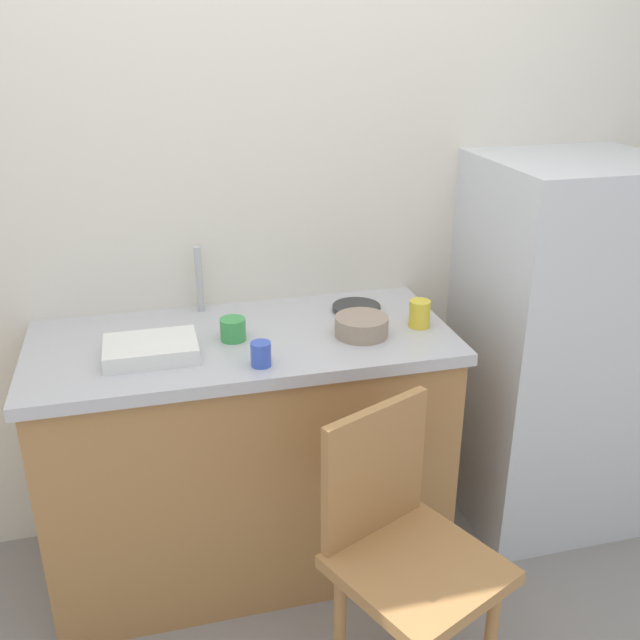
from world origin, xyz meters
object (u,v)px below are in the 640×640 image
at_px(chair, 403,549).
at_px(dish_tray, 151,349).
at_px(cup_blue, 261,354).
at_px(cup_green, 233,329).
at_px(hotplate, 356,308).
at_px(refrigerator, 555,348).
at_px(cup_yellow, 420,314).
at_px(terracotta_bowl, 361,326).

bearing_deg(chair, dish_tray, 112.96).
distance_m(chair, cup_blue, 0.68).
bearing_deg(dish_tray, cup_green, 13.34).
xyz_separation_m(dish_tray, cup_blue, (0.31, -0.14, 0.01)).
bearing_deg(hotplate, refrigerator, -8.05).
bearing_deg(cup_yellow, hotplate, 131.18).
relative_size(dish_tray, cup_green, 3.39).
relative_size(refrigerator, chair, 1.59).
relative_size(hotplate, cup_green, 2.06).
height_order(chair, terracotta_bowl, terracotta_bowl).
height_order(dish_tray, cup_green, cup_green).
height_order(cup_green, cup_blue, cup_blue).
bearing_deg(hotplate, cup_blue, -139.59).
distance_m(hotplate, cup_green, 0.48).
xyz_separation_m(chair, cup_blue, (-0.31, 0.43, 0.43)).
height_order(terracotta_bowl, cup_yellow, cup_yellow).
relative_size(refrigerator, terracotta_bowl, 8.09).
distance_m(terracotta_bowl, cup_blue, 0.38).
xyz_separation_m(chair, hotplate, (0.10, 0.77, 0.40)).
xyz_separation_m(terracotta_bowl, cup_blue, (-0.36, -0.14, 0.01)).
xyz_separation_m(hotplate, cup_blue, (-0.40, -0.34, 0.03)).
bearing_deg(dish_tray, terracotta_bowl, -0.53).
height_order(chair, cup_yellow, cup_yellow).
height_order(refrigerator, terracotta_bowl, refrigerator).
bearing_deg(terracotta_bowl, dish_tray, 179.47).
xyz_separation_m(terracotta_bowl, cup_yellow, (0.21, 0.02, 0.01)).
bearing_deg(refrigerator, terracotta_bowl, -172.94).
xyz_separation_m(dish_tray, hotplate, (0.72, 0.20, -0.02)).
bearing_deg(cup_blue, refrigerator, 11.55).
xyz_separation_m(hotplate, cup_yellow, (0.16, -0.19, 0.04)).
bearing_deg(cup_blue, hotplate, 40.41).
bearing_deg(hotplate, chair, -97.04).
bearing_deg(cup_blue, cup_green, 104.87).
distance_m(chair, hotplate, 0.88).
distance_m(hotplate, cup_yellow, 0.25).
height_order(hotplate, cup_blue, cup_blue).
bearing_deg(refrigerator, chair, -141.80).
xyz_separation_m(cup_blue, cup_yellow, (0.56, 0.16, 0.01)).
relative_size(terracotta_bowl, cup_yellow, 1.91).
bearing_deg(refrigerator, cup_yellow, -172.37).
distance_m(refrigerator, hotplate, 0.78).
relative_size(cup_green, cup_blue, 1.11).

